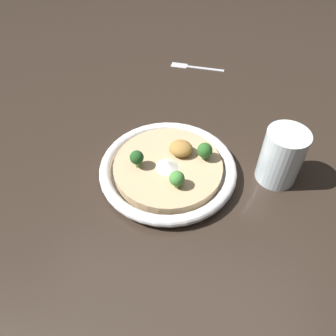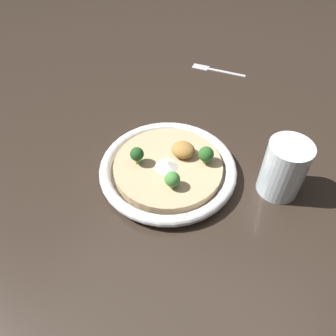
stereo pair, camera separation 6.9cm
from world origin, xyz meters
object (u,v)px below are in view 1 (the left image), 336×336
fork_utensil (192,67)px  drinking_glass (282,156)px  broccoli_front_right (177,179)px  broccoli_left (137,158)px  broccoli_back_right (205,151)px  risotto_bowl (168,169)px

fork_utensil → drinking_glass: bearing=122.5°
broccoli_front_right → fork_utensil: (-0.02, 0.50, -0.05)m
broccoli_left → broccoli_back_right: bearing=18.5°
broccoli_front_right → fork_utensil: broccoli_front_right is taller
broccoli_back_right → fork_utensil: (-0.07, 0.41, -0.05)m
broccoli_left → fork_utensil: (0.06, 0.46, -0.05)m
fork_utensil → broccoli_left: bearing=86.3°
risotto_bowl → drinking_glass: (0.23, 0.03, 0.04)m
risotto_bowl → fork_utensil: risotto_bowl is taller
risotto_bowl → broccoli_front_right: broccoli_front_right is taller
broccoli_front_right → broccoli_left: (-0.09, 0.04, 0.00)m
drinking_glass → fork_utensil: 0.47m
drinking_glass → broccoli_left: bearing=-171.0°
broccoli_left → fork_utensil: 0.47m
broccoli_front_right → broccoli_left: size_ratio=0.91×
broccoli_back_right → broccoli_front_right: bearing=-119.1°
broccoli_front_right → broccoli_back_right: 0.10m
drinking_glass → broccoli_back_right: bearing=-179.7°
broccoli_front_right → drinking_glass: size_ratio=0.30×
broccoli_left → fork_utensil: broccoli_left is taller
risotto_bowl → broccoli_left: bearing=-165.8°
risotto_bowl → broccoli_front_right: (0.03, -0.05, 0.03)m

